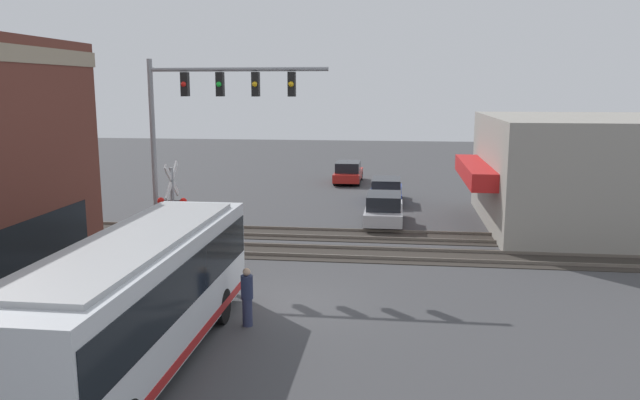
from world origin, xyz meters
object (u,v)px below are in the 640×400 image
parked_car_red (348,173)px  parked_car_silver (384,210)px  crossing_signal (172,201)px  city_bus (137,297)px  parked_car_blue (386,191)px  pedestrian_near_bus (247,297)px

parked_car_red → parked_car_silver: bearing=-168.0°
crossing_signal → parked_car_silver: size_ratio=0.85×
city_bus → crossing_signal: crossing_signal is taller
crossing_signal → parked_car_blue: bearing=-31.2°
parked_car_red → crossing_signal: bearing=165.8°
parked_car_blue → pedestrian_near_bus: (-19.63, 3.48, 0.19)m
city_bus → parked_car_blue: 23.19m
parked_car_silver → pedestrian_near_bus: bearing=165.8°
pedestrian_near_bus → parked_car_silver: bearing=-14.2°
crossing_signal → parked_car_silver: 10.92m
parked_car_silver → pedestrian_near_bus: size_ratio=2.65×
parked_car_red → pedestrian_near_bus: pedestrian_near_bus is taller
parked_car_silver → parked_car_red: bearing=12.0°
parked_car_silver → crossing_signal: bearing=132.4°
parked_car_silver → city_bus: bearing=162.0°
city_bus → parked_car_blue: bearing=-13.5°
city_bus → parked_car_silver: size_ratio=2.34×
crossing_signal → parked_car_red: size_ratio=0.84×
pedestrian_near_bus → parked_car_blue: bearing=-10.1°
city_bus → parked_car_red: size_ratio=2.30×
parked_car_red → pedestrian_near_bus: size_ratio=2.69×
crossing_signal → parked_car_silver: crossing_signal is taller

